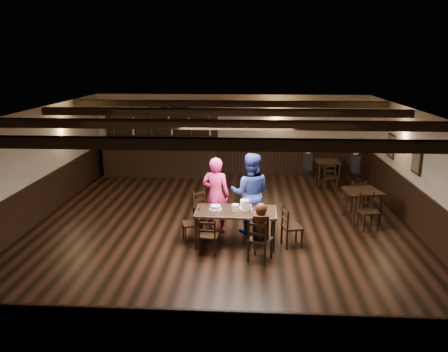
# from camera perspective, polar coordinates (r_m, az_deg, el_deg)

# --- Properties ---
(ground) EXTENTS (10.00, 10.00, 0.00)m
(ground) POSITION_cam_1_polar(r_m,az_deg,el_deg) (10.27, -0.36, -6.93)
(ground) COLOR black
(ground) RESTS_ON ground
(room_shell) EXTENTS (9.02, 10.02, 2.71)m
(room_shell) POSITION_cam_1_polar(r_m,az_deg,el_deg) (9.78, -0.30, 2.67)
(room_shell) COLOR beige
(room_shell) RESTS_ON ground
(dining_table) EXTENTS (1.72, 0.89, 0.75)m
(dining_table) POSITION_cam_1_polar(r_m,az_deg,el_deg) (9.25, 1.55, -4.96)
(dining_table) COLOR black
(dining_table) RESTS_ON ground
(chair_near_left) EXTENTS (0.40, 0.39, 0.79)m
(chair_near_left) POSITION_cam_1_polar(r_m,az_deg,el_deg) (8.82, -2.11, -7.55)
(chair_near_left) COLOR black
(chair_near_left) RESTS_ON ground
(chair_near_right) EXTENTS (0.54, 0.53, 0.88)m
(chair_near_right) POSITION_cam_1_polar(r_m,az_deg,el_deg) (8.53, 4.57, -8.00)
(chair_near_right) COLOR black
(chair_near_right) RESTS_ON ground
(chair_end_left) EXTENTS (0.45, 0.46, 0.80)m
(chair_end_left) POSITION_cam_1_polar(r_m,az_deg,el_deg) (9.50, -3.93, -5.83)
(chair_end_left) COLOR black
(chair_end_left) RESTS_ON ground
(chair_end_right) EXTENTS (0.47, 0.48, 0.86)m
(chair_end_right) POSITION_cam_1_polar(r_m,az_deg,el_deg) (9.28, 8.46, -6.22)
(chair_end_right) COLOR black
(chair_end_right) RESTS_ON ground
(chair_far_pushed) EXTENTS (0.52, 0.52, 0.81)m
(chair_far_pushed) POSITION_cam_1_polar(r_m,az_deg,el_deg) (10.47, -3.01, -3.73)
(chair_far_pushed) COLOR black
(chair_far_pushed) RESTS_ON ground
(woman_pink) EXTENTS (0.70, 0.52, 1.74)m
(woman_pink) POSITION_cam_1_polar(r_m,az_deg,el_deg) (9.86, -1.08, -2.49)
(woman_pink) COLOR #FF3DAA
(woman_pink) RESTS_ON ground
(man_blue) EXTENTS (0.93, 0.75, 1.85)m
(man_blue) POSITION_cam_1_polar(r_m,az_deg,el_deg) (9.83, 3.42, -2.26)
(man_blue) COLOR navy
(man_blue) RESTS_ON ground
(seated_person) EXTENTS (0.31, 0.47, 0.76)m
(seated_person) POSITION_cam_1_polar(r_m,az_deg,el_deg) (8.47, 4.82, -6.08)
(seated_person) COLOR black
(seated_person) RESTS_ON ground
(cake) EXTENTS (0.27, 0.27, 0.09)m
(cake) POSITION_cam_1_polar(r_m,az_deg,el_deg) (9.29, -1.12, -4.13)
(cake) COLOR white
(cake) RESTS_ON dining_table
(plate_stack_a) EXTENTS (0.15, 0.15, 0.14)m
(plate_stack_a) POSITION_cam_1_polar(r_m,az_deg,el_deg) (9.18, 1.49, -4.16)
(plate_stack_a) COLOR white
(plate_stack_a) RESTS_ON dining_table
(plate_stack_b) EXTENTS (0.19, 0.19, 0.22)m
(plate_stack_b) POSITION_cam_1_polar(r_m,az_deg,el_deg) (9.23, 2.72, -3.79)
(plate_stack_b) COLOR white
(plate_stack_b) RESTS_ON dining_table
(tea_light) EXTENTS (0.05, 0.05, 0.06)m
(tea_light) POSITION_cam_1_polar(r_m,az_deg,el_deg) (9.31, 2.17, -4.21)
(tea_light) COLOR #A5A8AD
(tea_light) RESTS_ON dining_table
(salt_shaker) EXTENTS (0.04, 0.04, 0.09)m
(salt_shaker) POSITION_cam_1_polar(r_m,az_deg,el_deg) (9.10, 3.65, -4.53)
(salt_shaker) COLOR silver
(salt_shaker) RESTS_ON dining_table
(pepper_shaker) EXTENTS (0.03, 0.03, 0.09)m
(pepper_shaker) POSITION_cam_1_polar(r_m,az_deg,el_deg) (9.15, 4.38, -4.47)
(pepper_shaker) COLOR #A5A8AD
(pepper_shaker) RESTS_ON dining_table
(drink_glass) EXTENTS (0.06, 0.06, 0.10)m
(drink_glass) POSITION_cam_1_polar(r_m,az_deg,el_deg) (9.30, 3.47, -4.06)
(drink_glass) COLOR silver
(drink_glass) RESTS_ON dining_table
(menu_red) EXTENTS (0.33, 0.27, 0.00)m
(menu_red) POSITION_cam_1_polar(r_m,az_deg,el_deg) (9.15, 4.80, -4.75)
(menu_red) COLOR maroon
(menu_red) RESTS_ON dining_table
(menu_blue) EXTENTS (0.35, 0.32, 0.00)m
(menu_blue) POSITION_cam_1_polar(r_m,az_deg,el_deg) (9.32, 4.67, -4.37)
(menu_blue) COLOR #0D1941
(menu_blue) RESTS_ON dining_table
(bar_counter) EXTENTS (3.98, 0.70, 2.20)m
(bar_counter) POSITION_cam_1_polar(r_m,az_deg,el_deg) (14.85, -8.18, 2.84)
(bar_counter) COLOR black
(bar_counter) RESTS_ON ground
(back_table_a) EXTENTS (0.94, 0.94, 0.75)m
(back_table_a) POSITION_cam_1_polar(r_m,az_deg,el_deg) (11.17, 17.63, -2.28)
(back_table_a) COLOR black
(back_table_a) RESTS_ON ground
(back_table_b) EXTENTS (0.75, 0.75, 0.75)m
(back_table_b) POSITION_cam_1_polar(r_m,az_deg,el_deg) (14.01, 13.38, 1.49)
(back_table_b) COLOR black
(back_table_b) RESTS_ON ground
(bg_patron_left) EXTENTS (0.24, 0.36, 0.73)m
(bg_patron_left) POSITION_cam_1_polar(r_m,az_deg,el_deg) (13.85, 10.91, 2.27)
(bg_patron_left) COLOR black
(bg_patron_left) RESTS_ON ground
(bg_patron_right) EXTENTS (0.23, 0.37, 0.75)m
(bg_patron_right) POSITION_cam_1_polar(r_m,az_deg,el_deg) (13.94, 16.78, 2.01)
(bg_patron_right) COLOR black
(bg_patron_right) RESTS_ON ground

